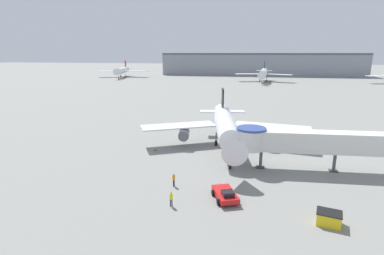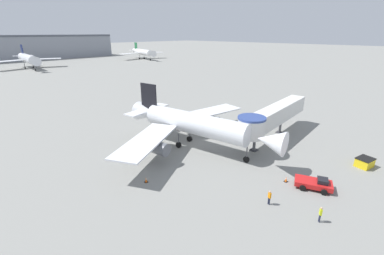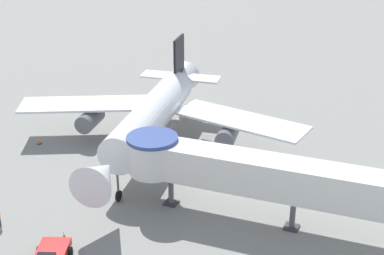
# 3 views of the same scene
# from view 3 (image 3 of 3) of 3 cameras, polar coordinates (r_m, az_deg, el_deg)

# --- Properties ---
(ground_plane) EXTENTS (800.00, 800.00, 0.00)m
(ground_plane) POSITION_cam_3_polar(r_m,az_deg,el_deg) (53.05, -2.95, -2.39)
(ground_plane) COLOR gray
(main_airplane) EXTENTS (29.50, 26.26, 9.19)m
(main_airplane) POSITION_cam_3_polar(r_m,az_deg,el_deg) (51.22, -4.13, 1.38)
(main_airplane) COLOR silver
(main_airplane) RESTS_ON ground_plane
(jet_bridge) EXTENTS (21.18, 4.52, 5.85)m
(jet_bridge) POSITION_cam_3_polar(r_m,az_deg,el_deg) (40.75, 4.98, -4.59)
(jet_bridge) COLOR silver
(jet_bridge) RESTS_ON ground_plane
(traffic_cone_near_nose) EXTENTS (0.42, 0.42, 0.69)m
(traffic_cone_near_nose) POSITION_cam_3_polar(r_m,az_deg,el_deg) (41.23, -13.49, -11.15)
(traffic_cone_near_nose) COLOR black
(traffic_cone_near_nose) RESTS_ON ground_plane
(traffic_cone_port_wing) EXTENTS (0.41, 0.41, 0.68)m
(traffic_cone_port_wing) POSITION_cam_3_polar(r_m,az_deg,el_deg) (56.21, -15.99, -1.39)
(traffic_cone_port_wing) COLOR black
(traffic_cone_port_wing) RESTS_ON ground_plane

